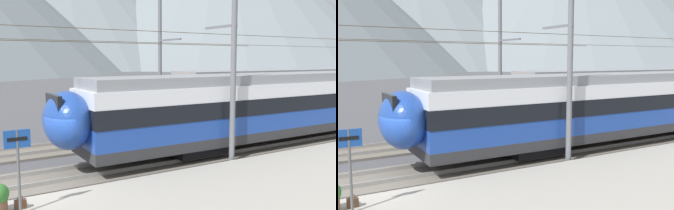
{
  "view_description": "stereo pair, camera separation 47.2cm",
  "coord_description": "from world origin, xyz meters",
  "views": [
    {
      "loc": [
        -2.72,
        -12.89,
        4.61
      ],
      "look_at": [
        7.15,
        3.4,
        2.28
      ],
      "focal_mm": 40.33,
      "sensor_mm": 36.0,
      "label": 1
    },
    {
      "loc": [
        -2.32,
        -13.13,
        4.61
      ],
      "look_at": [
        7.15,
        3.4,
        2.28
      ],
      "focal_mm": 40.33,
      "sensor_mm": 36.0,
      "label": 2
    }
  ],
  "objects": [
    {
      "name": "catenary_mast_far_side",
      "position": [
        9.55,
        8.21,
        4.35
      ],
      "size": [
        41.48,
        2.61,
        8.44
      ],
      "color": "slate",
      "rests_on": "ground"
    },
    {
      "name": "track_near",
      "position": [
        0.0,
        1.27,
        0.07
      ],
      "size": [
        120.0,
        3.0,
        0.28
      ],
      "color": "#6B6359",
      "rests_on": "ground"
    },
    {
      "name": "platform_sign",
      "position": [
        -1.01,
        -2.06,
        2.04
      ],
      "size": [
        0.7,
        0.08,
        2.39
      ],
      "color": "#59595B",
      "rests_on": "platform_slab"
    },
    {
      "name": "catenary_mast_mid",
      "position": [
        8.01,
        -0.44,
        4.17
      ],
      "size": [
        41.48,
        2.13,
        8.0
      ],
      "color": "slate",
      "rests_on": "ground"
    },
    {
      "name": "handbag_near_sign",
      "position": [
        -0.94,
        -1.68,
        0.42
      ],
      "size": [
        0.32,
        0.18,
        0.4
      ],
      "color": "#472D1E",
      "rests_on": "platform_slab"
    },
    {
      "name": "train_near_platform",
      "position": [
        15.48,
        1.27,
        2.23
      ],
      "size": [
        29.78,
        2.98,
        4.27
      ],
      "color": "#2D2D30",
      "rests_on": "track_near"
    },
    {
      "name": "track_far",
      "position": [
        0.0,
        6.07,
        0.07
      ],
      "size": [
        120.0,
        3.0,
        0.28
      ],
      "color": "#6B6359",
      "rests_on": "ground"
    },
    {
      "name": "ground_plane",
      "position": [
        0.0,
        0.0,
        0.0
      ],
      "size": [
        400.0,
        400.0,
        0.0
      ],
      "primitive_type": "plane",
      "color": "#4C4C51"
    }
  ]
}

